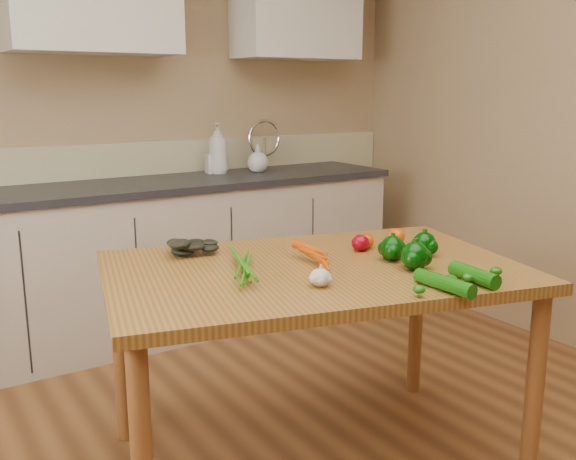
% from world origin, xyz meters
% --- Properties ---
extents(room, '(4.04, 5.04, 2.64)m').
position_xyz_m(room, '(0.00, 0.17, 1.25)').
color(room, brown).
rests_on(room, ground).
extents(counter_run, '(2.84, 0.64, 1.14)m').
position_xyz_m(counter_run, '(0.21, 2.19, 0.46)').
color(counter_run, '#B2A594').
rests_on(counter_run, ground).
extents(table, '(1.66, 1.28, 0.79)m').
position_xyz_m(table, '(0.13, 0.58, 0.70)').
color(table, olive).
rests_on(table, ground).
extents(soap_bottle_a, '(0.16, 0.16, 0.31)m').
position_xyz_m(soap_bottle_a, '(0.61, 2.31, 1.06)').
color(soap_bottle_a, silver).
rests_on(soap_bottle_a, counter_run).
extents(soap_bottle_b, '(0.09, 0.09, 0.17)m').
position_xyz_m(soap_bottle_b, '(0.59, 2.33, 0.99)').
color(soap_bottle_b, silver).
rests_on(soap_bottle_b, counter_run).
extents(soap_bottle_c, '(0.17, 0.17, 0.17)m').
position_xyz_m(soap_bottle_c, '(0.86, 2.25, 0.99)').
color(soap_bottle_c, silver).
rests_on(soap_bottle_c, counter_run).
extents(carrot_bunch, '(0.32, 0.27, 0.07)m').
position_xyz_m(carrot_bunch, '(0.05, 0.59, 0.83)').
color(carrot_bunch, '#C44404').
rests_on(carrot_bunch, table).
extents(leafy_greens, '(0.21, 0.19, 0.11)m').
position_xyz_m(leafy_greens, '(-0.17, 0.98, 0.84)').
color(leafy_greens, black).
rests_on(leafy_greens, table).
extents(garlic_bulb, '(0.07, 0.07, 0.06)m').
position_xyz_m(garlic_bulb, '(0.00, 0.36, 0.82)').
color(garlic_bulb, beige).
rests_on(garlic_bulb, table).
extents(pepper_a, '(0.09, 0.09, 0.09)m').
position_xyz_m(pepper_a, '(0.42, 0.48, 0.84)').
color(pepper_a, '#023103').
rests_on(pepper_a, table).
extents(pepper_b, '(0.09, 0.09, 0.09)m').
position_xyz_m(pepper_b, '(0.56, 0.46, 0.84)').
color(pepper_b, '#023103').
rests_on(pepper_b, table).
extents(pepper_c, '(0.10, 0.10, 0.10)m').
position_xyz_m(pepper_c, '(0.40, 0.34, 0.84)').
color(pepper_c, '#023103').
rests_on(pepper_c, table).
extents(tomato_a, '(0.07, 0.07, 0.07)m').
position_xyz_m(tomato_a, '(0.41, 0.65, 0.82)').
color(tomato_a, maroon).
rests_on(tomato_a, table).
extents(tomato_b, '(0.06, 0.06, 0.06)m').
position_xyz_m(tomato_b, '(0.45, 0.68, 0.82)').
color(tomato_b, '#DA4005').
rests_on(tomato_b, table).
extents(tomato_c, '(0.07, 0.07, 0.07)m').
position_xyz_m(tomato_c, '(0.60, 0.66, 0.82)').
color(tomato_c, '#DA4005').
rests_on(tomato_c, table).
extents(zucchini_a, '(0.07, 0.20, 0.05)m').
position_xyz_m(zucchini_a, '(0.46, 0.12, 0.82)').
color(zucchini_a, '#0D4D08').
rests_on(zucchini_a, table).
extents(zucchini_b, '(0.06, 0.23, 0.05)m').
position_xyz_m(zucchini_b, '(0.31, 0.11, 0.81)').
color(zucchini_b, '#0D4D08').
rests_on(zucchini_b, table).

